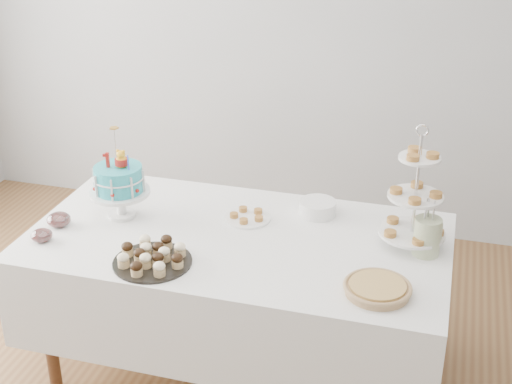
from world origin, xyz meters
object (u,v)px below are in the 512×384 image
(birthday_cake, at_px, (120,193))
(utensil_pitcher, at_px, (427,235))
(jam_bowl_b, at_px, (59,220))
(plate_stack, at_px, (318,208))
(cupcake_tray, at_px, (152,256))
(pastry_plate, at_px, (248,216))
(tiered_stand, at_px, (415,197))
(table, at_px, (238,278))
(jam_bowl_a, at_px, (42,235))
(pie, at_px, (377,288))

(birthday_cake, relative_size, utensil_pitcher, 1.69)
(jam_bowl_b, bearing_deg, plate_stack, 21.50)
(cupcake_tray, xyz_separation_m, pastry_plate, (0.28, 0.50, -0.02))
(birthday_cake, xyz_separation_m, pastry_plate, (0.60, 0.14, -0.11))
(tiered_stand, xyz_separation_m, pastry_plate, (-0.78, 0.04, -0.23))
(table, bearing_deg, plate_stack, 45.98)
(birthday_cake, distance_m, pastry_plate, 0.62)
(cupcake_tray, bearing_deg, birthday_cake, 131.05)
(pastry_plate, bearing_deg, tiered_stand, -2.89)
(table, bearing_deg, birthday_cake, 176.32)
(tiered_stand, bearing_deg, plate_stack, 158.41)
(plate_stack, height_order, jam_bowl_a, plate_stack)
(pie, xyz_separation_m, plate_stack, (-0.37, 0.61, 0.01))
(cupcake_tray, relative_size, plate_stack, 1.90)
(pastry_plate, bearing_deg, jam_bowl_b, -159.74)
(pastry_plate, relative_size, jam_bowl_b, 1.99)
(cupcake_tray, height_order, plate_stack, cupcake_tray)
(tiered_stand, bearing_deg, jam_bowl_b, -170.51)
(table, xyz_separation_m, cupcake_tray, (-0.28, -0.33, 0.27))
(birthday_cake, xyz_separation_m, cupcake_tray, (0.32, -0.37, -0.08))
(pastry_plate, bearing_deg, utensil_pitcher, -6.72)
(jam_bowl_a, xyz_separation_m, utensil_pitcher, (1.68, 0.36, 0.07))
(plate_stack, bearing_deg, pastry_plate, -155.29)
(birthday_cake, distance_m, pie, 1.32)
(jam_bowl_b, distance_m, utensil_pitcher, 1.69)
(cupcake_tray, bearing_deg, tiered_stand, 23.87)
(utensil_pitcher, bearing_deg, cupcake_tray, 177.19)
(birthday_cake, xyz_separation_m, jam_bowl_a, (-0.24, -0.32, -0.09))
(tiered_stand, height_order, plate_stack, tiered_stand)
(pie, height_order, plate_stack, plate_stack)
(table, relative_size, tiered_stand, 3.33)
(pie, relative_size, pastry_plate, 1.24)
(cupcake_tray, height_order, pie, cupcake_tray)
(table, height_order, pastry_plate, pastry_plate)
(pastry_plate, distance_m, utensil_pitcher, 0.85)
(utensil_pitcher, bearing_deg, tiered_stand, 116.31)
(pie, xyz_separation_m, utensil_pitcher, (0.16, 0.37, 0.07))
(pie, distance_m, tiered_stand, 0.49)
(pastry_plate, relative_size, utensil_pitcher, 0.85)
(table, height_order, tiered_stand, tiered_stand)
(birthday_cake, relative_size, plate_stack, 2.48)
(table, height_order, utensil_pitcher, utensil_pitcher)
(jam_bowl_a, bearing_deg, tiered_stand, 14.62)
(birthday_cake, bearing_deg, jam_bowl_a, -137.33)
(table, height_order, birthday_cake, birthday_cake)
(table, xyz_separation_m, birthday_cake, (-0.60, 0.04, 0.35))
(pie, height_order, tiered_stand, tiered_stand)
(table, height_order, jam_bowl_a, jam_bowl_a)
(pie, bearing_deg, birthday_cake, 165.32)
(table, distance_m, plate_stack, 0.52)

